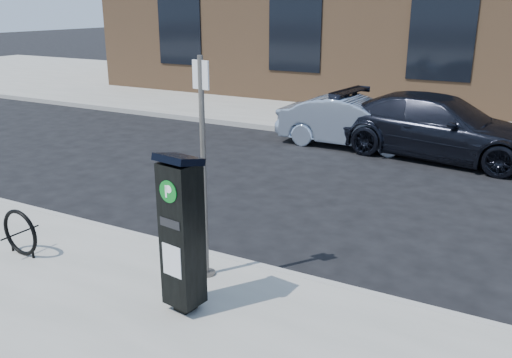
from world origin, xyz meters
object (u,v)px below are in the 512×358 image
Objects in this scene: parking_kiosk at (182,232)px; sign_pole at (204,172)px; bike_rack at (20,233)px; car_silver at (354,122)px; car_dark at (439,127)px.

parking_kiosk is 0.67× the size of sign_pole.
parking_kiosk reaches higher than bike_rack.
car_silver is at bearing 79.75° from bike_rack.
sign_pole is 4.12× the size of bike_rack.
sign_pole is at bearing 18.43° from bike_rack.
car_silver is (-0.74, 7.99, -0.93)m from sign_pole.
car_dark is (1.15, 8.83, -0.38)m from parking_kiosk.
car_silver is 2.15m from car_dark.
sign_pole reaches higher than bike_rack.
sign_pole reaches higher than car_dark.
car_dark is at bearing -90.03° from car_silver.
car_silver reaches higher than bike_rack.
parking_kiosk is 8.90m from car_silver.
parking_kiosk is at bearing 179.50° from car_dark.
car_dark is (1.41, 7.99, -0.82)m from sign_pole.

